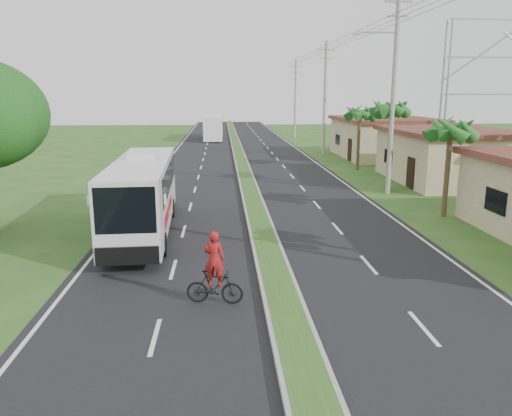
{
  "coord_description": "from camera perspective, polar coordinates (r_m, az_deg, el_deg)",
  "views": [
    {
      "loc": [
        -1.73,
        -11.76,
        6.04
      ],
      "look_at": [
        -0.46,
        6.69,
        1.8
      ],
      "focal_mm": 35.0,
      "sensor_mm": 36.0,
      "label": 1
    }
  ],
  "objects": [
    {
      "name": "ground",
      "position": [
        13.33,
        4.09,
        -14.07
      ],
      "size": [
        180.0,
        180.0,
        0.0
      ],
      "primitive_type": "plane",
      "color": "#23511D",
      "rests_on": "ground"
    },
    {
      "name": "road_asphalt",
      "position": [
        32.37,
        -0.8,
        2.18
      ],
      "size": [
        14.0,
        160.0,
        0.02
      ],
      "primitive_type": "cube",
      "color": "black",
      "rests_on": "ground"
    },
    {
      "name": "median_strip",
      "position": [
        32.35,
        -0.8,
        2.34
      ],
      "size": [
        1.2,
        160.0,
        0.18
      ],
      "color": "gray",
      "rests_on": "ground"
    },
    {
      "name": "lane_edge_left",
      "position": [
        32.71,
        -12.6,
        1.96
      ],
      "size": [
        0.12,
        160.0,
        0.01
      ],
      "primitive_type": "cube",
      "color": "silver",
      "rests_on": "ground"
    },
    {
      "name": "lane_edge_right",
      "position": [
        33.41,
        10.77,
        2.27
      ],
      "size": [
        0.12,
        160.0,
        0.01
      ],
      "primitive_type": "cube",
      "color": "silver",
      "rests_on": "ground"
    },
    {
      "name": "shop_mid",
      "position": [
        37.48,
        21.03,
        5.65
      ],
      "size": [
        7.6,
        10.6,
        3.67
      ],
      "color": "tan",
      "rests_on": "ground"
    },
    {
      "name": "shop_far",
      "position": [
        50.45,
        14.39,
        7.84
      ],
      "size": [
        8.6,
        11.6,
        3.82
      ],
      "color": "tan",
      "rests_on": "ground"
    },
    {
      "name": "palm_verge_b",
      "position": [
        26.29,
        21.37,
        8.37
      ],
      "size": [
        2.4,
        2.4,
        5.05
      ],
      "color": "#473321",
      "rests_on": "ground"
    },
    {
      "name": "palm_verge_c",
      "position": [
        32.52,
        15.24,
        10.85
      ],
      "size": [
        2.4,
        2.4,
        5.85
      ],
      "color": "#473321",
      "rests_on": "ground"
    },
    {
      "name": "palm_verge_d",
      "position": [
        41.29,
        11.77,
        10.58
      ],
      "size": [
        2.4,
        2.4,
        5.25
      ],
      "color": "#473321",
      "rests_on": "ground"
    },
    {
      "name": "utility_pole_b",
      "position": [
        31.46,
        15.39,
        12.86
      ],
      "size": [
        3.2,
        0.28,
        12.0
      ],
      "color": "gray",
      "rests_on": "ground"
    },
    {
      "name": "utility_pole_c",
      "position": [
        50.8,
        7.87,
        12.38
      ],
      "size": [
        1.6,
        0.28,
        11.0
      ],
      "color": "gray",
      "rests_on": "ground"
    },
    {
      "name": "utility_pole_d",
      "position": [
        70.51,
        4.52,
        12.37
      ],
      "size": [
        1.6,
        0.28,
        10.5
      ],
      "color": "gray",
      "rests_on": "ground"
    },
    {
      "name": "billboard_lattice",
      "position": [
        48.04,
        26.35,
        12.55
      ],
      "size": [
        10.18,
        1.18,
        12.07
      ],
      "color": "gray",
      "rests_on": "ground"
    },
    {
      "name": "coach_bus_main",
      "position": [
        22.38,
        -12.79,
        1.98
      ],
      "size": [
        2.73,
        10.88,
        3.49
      ],
      "rotation": [
        0.0,
        0.0,
        0.04
      ],
      "color": "silver",
      "rests_on": "ground"
    },
    {
      "name": "coach_bus_far",
      "position": [
        68.76,
        -4.87,
        9.35
      ],
      "size": [
        2.49,
        11.04,
        3.21
      ],
      "rotation": [
        0.0,
        0.0,
        -0.01
      ],
      "color": "white",
      "rests_on": "ground"
    },
    {
      "name": "motorcyclist",
      "position": [
        14.73,
        -4.76,
        -8.0
      ],
      "size": [
        1.75,
        0.76,
        2.21
      ],
      "rotation": [
        0.0,
        0.0,
        -0.17
      ],
      "color": "black",
      "rests_on": "ground"
    }
  ]
}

